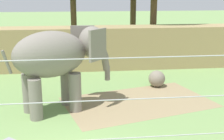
{
  "coord_description": "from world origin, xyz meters",
  "views": [
    {
      "loc": [
        0.43,
        -7.08,
        4.62
      ],
      "look_at": [
        1.81,
        4.98,
        1.4
      ],
      "focal_mm": 48.87,
      "sensor_mm": 36.0,
      "label": 1
    }
  ],
  "objects": [
    {
      "name": "dirt_patch",
      "position": [
        2.91,
        4.83,
        0.0
      ],
      "size": [
        6.76,
        5.08,
        0.01
      ],
      "primitive_type": "cube",
      "rotation": [
        0.0,
        0.0,
        0.27
      ],
      "color": "#937F5B",
      "rests_on": "ground"
    },
    {
      "name": "enrichment_ball",
      "position": [
        4.23,
        6.82,
        0.4
      ],
      "size": [
        0.81,
        0.81,
        0.81
      ],
      "primitive_type": "sphere",
      "color": "gray",
      "rests_on": "ground"
    },
    {
      "name": "embankment_wall",
      "position": [
        0.0,
        10.87,
        1.24
      ],
      "size": [
        36.0,
        1.8,
        2.48
      ],
      "primitive_type": "cube",
      "color": "tan",
      "rests_on": "ground"
    },
    {
      "name": "elephant",
      "position": [
        -0.29,
        4.39,
        2.13
      ],
      "size": [
        4.02,
        2.79,
        3.21
      ],
      "color": "gray",
      "rests_on": "ground"
    }
  ]
}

